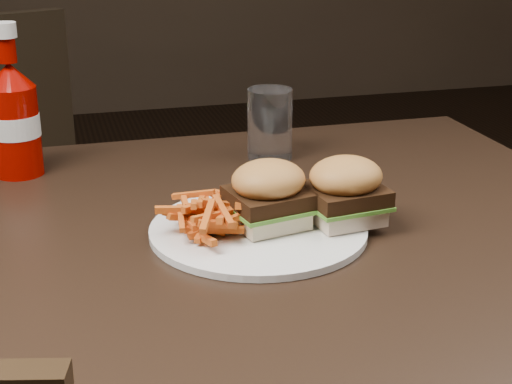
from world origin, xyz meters
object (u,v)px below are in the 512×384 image
object	(u,v)px
plate	(258,230)
tumbler	(270,124)
dining_table	(157,251)
ketchup_bottle	(16,134)

from	to	relation	value
plate	tumbler	size ratio (longest dim) A/B	2.42
dining_table	plate	world-z (taller)	plate
plate	ketchup_bottle	world-z (taller)	ketchup_bottle
dining_table	plate	bearing A→B (deg)	-13.24
plate	tumbler	xyz separation A→B (m)	(0.09, 0.28, 0.05)
ketchup_bottle	tumbler	world-z (taller)	ketchup_bottle
tumbler	plate	bearing A→B (deg)	-108.99
dining_table	ketchup_bottle	xyz separation A→B (m)	(-0.16, 0.27, 0.08)
dining_table	plate	size ratio (longest dim) A/B	4.61
dining_table	ketchup_bottle	size ratio (longest dim) A/B	8.70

